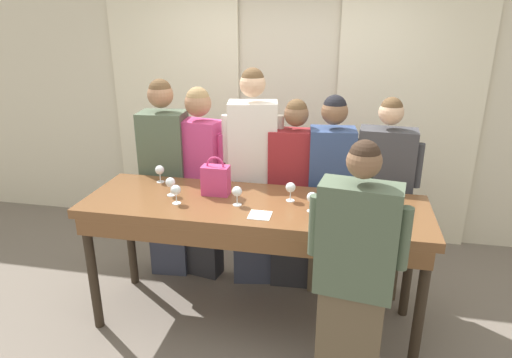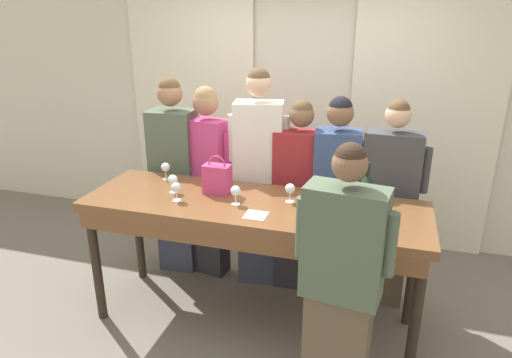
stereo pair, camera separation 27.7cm
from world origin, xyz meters
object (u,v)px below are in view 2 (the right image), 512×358
wine_glass_front_mid (173,180)px  host_pouring (341,287)px  tasting_bar (252,216)px  wine_glass_front_right (176,188)px  wine_glass_center_right (166,168)px  guest_beige_cap (388,205)px  wine_glass_center_left (336,197)px  wine_glass_back_mid (344,204)px  wine_glass_back_right (236,191)px  guest_pink_top (208,178)px  guest_olive_jacket (175,176)px  wine_bottle (366,193)px  wine_glass_back_left (312,208)px  guest_navy_coat (335,197)px  wine_glass_front_left (290,189)px  guest_striped_shirt (299,196)px  handbag (217,178)px  guest_cream_sweater (259,178)px  wine_glass_center_mid (309,200)px

wine_glass_front_mid → host_pouring: size_ratio=0.08×
tasting_bar → wine_glass_front_right: 0.58m
wine_glass_center_right → guest_beige_cap: guest_beige_cap is taller
wine_glass_center_left → wine_glass_back_mid: same height
wine_glass_back_right → guest_pink_top: guest_pink_top is taller
wine_glass_center_left → guest_olive_jacket: bearing=159.7°
wine_glass_front_right → wine_glass_back_right: bearing=7.9°
wine_bottle → guest_pink_top: 1.45m
wine_glass_center_right → wine_glass_back_mid: (1.45, -0.33, 0.00)m
wine_glass_back_left → wine_glass_back_mid: 0.22m
wine_glass_front_mid → wine_glass_front_right: size_ratio=1.00×
wine_bottle → guest_navy_coat: size_ratio=0.20×
wine_glass_front_left → guest_olive_jacket: guest_olive_jacket is taller
tasting_bar → guest_navy_coat: guest_navy_coat is taller
wine_glass_front_right → guest_striped_shirt: 1.06m
wine_glass_back_right → guest_pink_top: 0.83m
handbag → host_pouring: (1.01, -0.77, -0.26)m
wine_glass_back_left → guest_navy_coat: 0.81m
wine_bottle → guest_beige_cap: bearing=71.8°
wine_bottle → wine_glass_front_mid: size_ratio=2.47×
wine_bottle → guest_striped_shirt: guest_striped_shirt is taller
wine_glass_back_mid → wine_glass_back_right: bearing=179.0°
tasting_bar → wine_bottle: (0.77, 0.11, 0.22)m
wine_bottle → guest_navy_coat: 0.61m
handbag → wine_glass_front_mid: bearing=-165.0°
guest_olive_jacket → wine_glass_front_right: bearing=-62.5°
wine_glass_front_mid → guest_beige_cap: size_ratio=0.08×
wine_glass_center_left → wine_glass_back_left: bearing=-118.3°
guest_cream_sweater → wine_glass_center_right: bearing=-154.2°
wine_glass_front_right → guest_olive_jacket: bearing=117.5°
wine_glass_back_mid → host_pouring: size_ratio=0.08×
wine_glass_front_left → host_pouring: 0.91m
handbag → wine_glass_back_left: (0.76, -0.29, -0.02)m
wine_bottle → wine_glass_front_right: wine_bottle is taller
wine_bottle → wine_glass_back_mid: bearing=-126.4°
handbag → guest_pink_top: (-0.28, 0.49, -0.20)m
wine_glass_front_left → wine_glass_back_mid: same height
wine_bottle → guest_beige_cap: size_ratio=0.20×
wine_glass_front_left → wine_glass_center_left: bearing=-7.9°
tasting_bar → wine_glass_back_left: wine_glass_back_left is taller
handbag → wine_glass_center_mid: (0.72, -0.17, -0.02)m
guest_cream_sweater → guest_striped_shirt: 0.37m
wine_glass_back_left → wine_glass_back_right: 0.57m
tasting_bar → wine_glass_front_left: (0.25, 0.10, 0.20)m
wine_bottle → wine_glass_front_mid: wine_bottle is taller
wine_glass_center_left → wine_glass_center_mid: size_ratio=1.00×
handbag → wine_glass_center_right: bearing=162.5°
wine_glass_back_mid → guest_striped_shirt: size_ratio=0.08×
wine_glass_center_right → guest_olive_jacket: 0.39m
wine_glass_front_left → wine_glass_front_mid: size_ratio=1.00×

